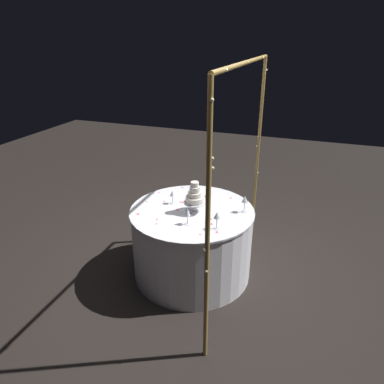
{
  "coord_description": "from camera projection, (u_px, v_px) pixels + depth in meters",
  "views": [
    {
      "loc": [
        2.99,
        1.07,
        2.4
      ],
      "look_at": [
        0.0,
        0.0,
        0.97
      ],
      "focal_mm": 32.68,
      "sensor_mm": 36.0,
      "label": 1
    }
  ],
  "objects": [
    {
      "name": "ground_plane",
      "position": [
        192.0,
        272.0,
        3.88
      ],
      "size": [
        12.0,
        12.0,
        0.0
      ],
      "primitive_type": "plane",
      "color": "black"
    },
    {
      "name": "decorative_arch",
      "position": [
        241.0,
        151.0,
        3.14
      ],
      "size": [
        2.06,
        0.06,
        2.22
      ],
      "color": "olive",
      "rests_on": "ground"
    },
    {
      "name": "main_table",
      "position": [
        192.0,
        242.0,
        3.72
      ],
      "size": [
        1.28,
        1.28,
        0.77
      ],
      "color": "white",
      "rests_on": "ground"
    },
    {
      "name": "tiered_cake",
      "position": [
        195.0,
        197.0,
        3.46
      ],
      "size": [
        0.22,
        0.22,
        0.33
      ],
      "color": "silver",
      "rests_on": "main_table"
    },
    {
      "name": "wine_glass_0",
      "position": [
        245.0,
        200.0,
        3.47
      ],
      "size": [
        0.06,
        0.06,
        0.18
      ],
      "color": "silver",
      "rests_on": "main_table"
    },
    {
      "name": "wine_glass_1",
      "position": [
        187.0,
        213.0,
        3.25
      ],
      "size": [
        0.06,
        0.06,
        0.16
      ],
      "color": "silver",
      "rests_on": "main_table"
    },
    {
      "name": "wine_glass_2",
      "position": [
        217.0,
        216.0,
        3.16
      ],
      "size": [
        0.06,
        0.06,
        0.17
      ],
      "color": "silver",
      "rests_on": "main_table"
    },
    {
      "name": "wine_glass_3",
      "position": [
        172.0,
        194.0,
        3.66
      ],
      "size": [
        0.06,
        0.06,
        0.15
      ],
      "color": "silver",
      "rests_on": "main_table"
    },
    {
      "name": "cake_knife",
      "position": [
        200.0,
        200.0,
        3.77
      ],
      "size": [
        0.16,
        0.27,
        0.01
      ],
      "color": "silver",
      "rests_on": "main_table"
    },
    {
      "name": "rose_petal_0",
      "position": [
        181.0,
        202.0,
        3.72
      ],
      "size": [
        0.03,
        0.03,
        0.0
      ],
      "primitive_type": "ellipsoid",
      "rotation": [
        0.0,
        0.0,
        5.09
      ],
      "color": "#EA6B84",
      "rests_on": "main_table"
    },
    {
      "name": "rose_petal_1",
      "position": [
        208.0,
        210.0,
        3.56
      ],
      "size": [
        0.04,
        0.05,
        0.0
      ],
      "primitive_type": "ellipsoid",
      "rotation": [
        0.0,
        0.0,
        5.2
      ],
      "color": "#EA6B84",
      "rests_on": "main_table"
    },
    {
      "name": "rose_petal_2",
      "position": [
        200.0,
        234.0,
        3.12
      ],
      "size": [
        0.03,
        0.03,
        0.0
      ],
      "primitive_type": "ellipsoid",
      "rotation": [
        0.0,
        0.0,
        5.39
      ],
      "color": "#EA6B84",
      "rests_on": "main_table"
    },
    {
      "name": "rose_petal_3",
      "position": [
        211.0,
        219.0,
        3.38
      ],
      "size": [
        0.03,
        0.03,
        0.0
      ],
      "primitive_type": "ellipsoid",
      "rotation": [
        0.0,
        0.0,
        0.83
      ],
      "color": "#EA6B84",
      "rests_on": "main_table"
    },
    {
      "name": "rose_petal_4",
      "position": [
        178.0,
        210.0,
        3.56
      ],
      "size": [
        0.05,
        0.05,
        0.0
      ],
      "primitive_type": "ellipsoid",
      "rotation": [
        0.0,
        0.0,
        3.92
      ],
      "color": "#EA6B84",
      "rests_on": "main_table"
    },
    {
      "name": "rose_petal_5",
      "position": [
        217.0,
        232.0,
        3.16
      ],
      "size": [
        0.04,
        0.03,
        0.0
      ],
      "primitive_type": "ellipsoid",
      "rotation": [
        0.0,
        0.0,
        0.44
      ],
      "color": "#EA6B84",
      "rests_on": "main_table"
    },
    {
      "name": "rose_petal_6",
      "position": [
        208.0,
        188.0,
        4.07
      ],
      "size": [
        0.03,
        0.04,
        0.0
      ],
      "primitive_type": "ellipsoid",
      "rotation": [
        0.0,
        0.0,
        1.09
      ],
      "color": "#EA6B84",
      "rests_on": "main_table"
    },
    {
      "name": "rose_petal_7",
      "position": [
        211.0,
        224.0,
        3.29
      ],
      "size": [
        0.03,
        0.04,
        0.0
      ],
      "primitive_type": "ellipsoid",
      "rotation": [
        0.0,
        0.0,
        4.42
      ],
      "color": "#EA6B84",
      "rests_on": "main_table"
    },
    {
      "name": "rose_petal_8",
      "position": [
        183.0,
        187.0,
        4.09
      ],
      "size": [
        0.03,
        0.04,
        0.0
      ],
      "primitive_type": "ellipsoid",
      "rotation": [
        0.0,
        0.0,
        4.13
      ],
      "color": "#EA6B84",
      "rests_on": "main_table"
    },
    {
      "name": "rose_petal_9",
      "position": [
        203.0,
        197.0,
        3.85
      ],
      "size": [
        0.04,
        0.05,
        0.0
      ],
      "primitive_type": "ellipsoid",
      "rotation": [
        0.0,
        0.0,
        4.23
      ],
      "color": "#EA6B84",
      "rests_on": "main_table"
    },
    {
      "name": "rose_petal_10",
      "position": [
        156.0,
        224.0,
        3.3
      ],
      "size": [
        0.03,
        0.03,
        0.0
      ],
      "primitive_type": "ellipsoid",
      "rotation": [
        0.0,
        0.0,
        2.33
      ],
      "color": "#EA6B84",
      "rests_on": "main_table"
    },
    {
      "name": "rose_petal_11",
      "position": [
        231.0,
        198.0,
        3.82
      ],
      "size": [
        0.04,
        0.04,
        0.0
      ],
      "primitive_type": "ellipsoid",
      "rotation": [
        0.0,
        0.0,
        0.97
      ],
      "color": "#EA6B84",
      "rests_on": "main_table"
    },
    {
      "name": "rose_petal_12",
      "position": [
        164.0,
        201.0,
        3.74
      ],
      "size": [
        0.03,
        0.03,
        0.0
      ],
      "primitive_type": "ellipsoid",
      "rotation": [
        0.0,
        0.0,
        3.7
      ],
      "color": "#EA6B84",
      "rests_on": "main_table"
    },
    {
      "name": "rose_petal_13",
      "position": [
        157.0,
        219.0,
        3.38
      ],
      "size": [
        0.03,
        0.03,
        0.0
      ],
      "primitive_type": "ellipsoid",
      "rotation": [
        0.0,
        0.0,
        3.85
      ],
      "color": "#EA6B84",
      "rests_on": "main_table"
    },
    {
      "name": "rose_petal_14",
      "position": [
        183.0,
        202.0,
        3.73
      ],
      "size": [
        0.04,
        0.04,
        0.0
      ],
      "primitive_type": "ellipsoid",
      "rotation": [
        0.0,
        0.0,
        2.9
      ],
      "color": "#EA6B84",
      "rests_on": "main_table"
    },
    {
      "name": "rose_petal_15",
      "position": [
        138.0,
        214.0,
        3.48
      ],
      "size": [
        0.04,
        0.05,
        0.0
      ],
      "primitive_type": "ellipsoid",
      "rotation": [
        0.0,
        0.0,
        4.21
      ],
      "color": "#EA6B84",
      "rests_on": "main_table"
    },
    {
      "name": "rose_petal_16",
      "position": [
        185.0,
        201.0,
        3.76
      ],
      "size": [
        0.03,
        0.03,
        0.0
      ],
      "primitive_type": "ellipsoid",
      "rotation": [
        0.0,
        0.0,
        1.11
      ],
      "color": "#EA6B84",
      "rests_on": "main_table"
    },
    {
      "name": "rose_petal_17",
      "position": [
        190.0,
        197.0,
        3.83
      ],
      "size": [
        0.03,
        0.03,
        0.0
      ],
      "primitive_type": "ellipsoid",
      "rotation": [
        0.0,
        0.0,
        5.36
      ],
      "color": "#EA6B84",
      "rests_on": "main_table"
    },
    {
      "name": "rose_petal_18",
      "position": [
        159.0,
        192.0,
        3.96
      ],
      "size": [
        0.03,
        0.03,
        0.0
      ],
      "primitive_type": "ellipsoid",
      "rotation": [
        0.0,
        0.0,
        2.48
      ],
      "color": "#EA6B84",
      "rests_on": "main_table"
    },
    {
      "name": "rose_petal_19",
      "position": [
        147.0,
        202.0,
        3.74
      ],
      "size": [
        0.03,
        0.03,
        0.0
      ],
      "primitive_type": "ellipsoid",
      "rotation": [
        0.0,
        0.0,
        2.42
      ],
      "color": "#EA6B84",
      "rests_on": "main_table"
    }
  ]
}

